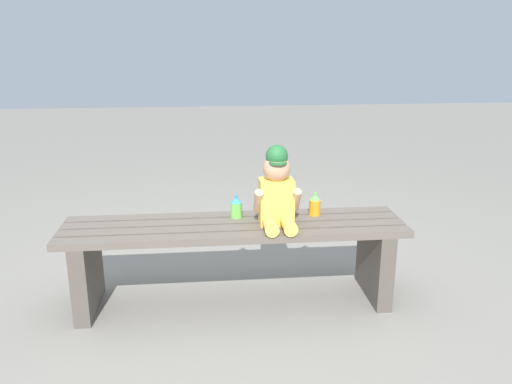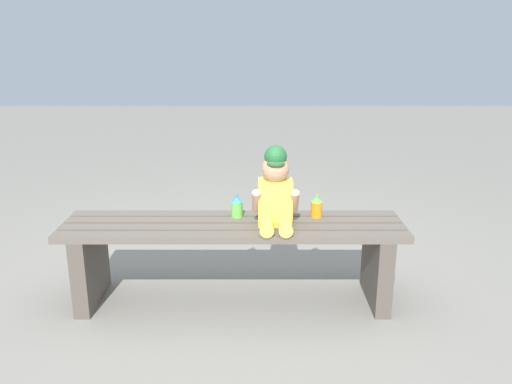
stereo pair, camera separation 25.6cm
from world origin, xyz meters
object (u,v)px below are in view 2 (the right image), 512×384
Objects in this scene: park_bench at (235,248)px; child_figure at (278,191)px; sippy_cup_right at (319,206)px; sippy_cup_left at (239,206)px.

child_figure reaches higher than park_bench.
child_figure reaches higher than sippy_cup_right.
sippy_cup_right is at bearing 0.00° from sippy_cup_left.
child_figure is 3.26× the size of sippy_cup_left.
child_figure is 3.26× the size of sippy_cup_right.
child_figure reaches higher than sippy_cup_left.
park_bench is 4.30× the size of child_figure.
child_figure is 0.28m from sippy_cup_right.
sippy_cup_left is 0.42m from sippy_cup_right.
child_figure is at bearing -7.91° from park_bench.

